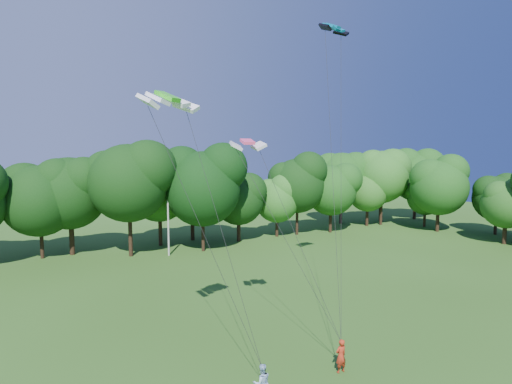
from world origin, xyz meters
TOP-DOWN VIEW (x-y plane):
  - utility_pole at (1.07, 32.40)m, footprint 1.59×0.54m
  - kite_flyer_left at (1.14, 3.83)m, footprint 0.68×0.45m
  - kite_flyer_right at (-3.78, 3.87)m, footprint 1.01×0.87m
  - kite_teal at (7.02, 11.64)m, footprint 2.63×1.60m
  - kite_green at (-6.88, 7.50)m, footprint 3.24×2.35m
  - kite_pink at (-1.71, 8.91)m, footprint 2.24×1.45m
  - tree_back_center at (5.32, 32.37)m, footprint 9.83×9.83m
  - tree_back_east at (34.79, 34.45)m, footprint 6.85×6.85m
  - tree_flank_east at (40.38, 16.01)m, footprint 6.68×6.68m

SIDE VIEW (x-z plane):
  - kite_flyer_right at x=-3.78m, z-range 0.00..1.80m
  - kite_flyer_left at x=1.14m, z-range 0.00..1.83m
  - utility_pole at x=1.07m, z-range 0.12..8.27m
  - tree_flank_east at x=40.38m, z-range 1.21..10.93m
  - tree_back_east at x=34.79m, z-range 1.24..11.20m
  - tree_back_center at x=5.32m, z-range 1.78..16.07m
  - kite_pink at x=-1.71m, z-range 12.19..12.58m
  - kite_green at x=-6.88m, z-range 14.10..14.75m
  - kite_teal at x=7.02m, z-range 20.66..21.26m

